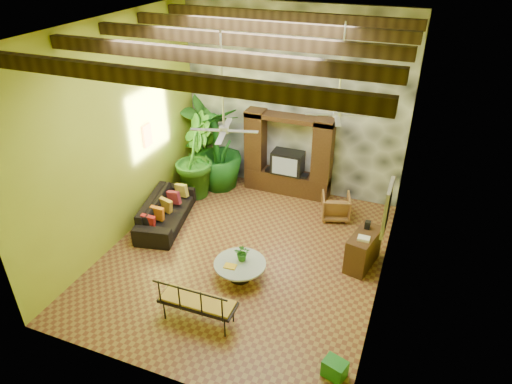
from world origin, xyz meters
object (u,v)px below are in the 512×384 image
at_px(ceiling_fan_back, 338,104).
at_px(iron_bench, 196,302).
at_px(ceiling_fan_front, 224,119).
at_px(tall_plant_a, 204,138).
at_px(side_console, 363,250).
at_px(green_bin, 335,369).
at_px(coffee_table, 240,268).
at_px(tall_plant_b, 194,156).
at_px(entertainment_center, 288,161).
at_px(wicker_armchair, 336,206).
at_px(sofa, 166,211).
at_px(tall_plant_c, 218,148).

relative_size(ceiling_fan_back, iron_bench, 1.26).
height_order(ceiling_fan_front, tall_plant_a, ceiling_fan_front).
distance_m(side_console, green_bin, 3.09).
xyz_separation_m(tall_plant_a, coffee_table, (2.78, -3.91, -0.96)).
bearing_deg(tall_plant_a, iron_bench, -64.84).
bearing_deg(tall_plant_a, tall_plant_b, -78.21).
height_order(tall_plant_a, side_console, tall_plant_a).
bearing_deg(tall_plant_b, coffee_table, -48.35).
height_order(entertainment_center, side_console, entertainment_center).
bearing_deg(green_bin, tall_plant_b, 137.48).
bearing_deg(coffee_table, entertainment_center, 93.28).
relative_size(ceiling_fan_back, side_console, 1.83).
height_order(wicker_armchair, coffee_table, wicker_armchair).
bearing_deg(green_bin, iron_bench, 175.46).
relative_size(ceiling_fan_back, wicker_armchair, 2.60).
bearing_deg(wicker_armchair, side_console, 103.77).
relative_size(ceiling_fan_front, tall_plant_a, 0.76).
bearing_deg(coffee_table, wicker_armchair, 66.27).
xyz_separation_m(sofa, tall_plant_a, (-0.21, 2.61, 0.88)).
xyz_separation_m(ceiling_fan_back, sofa, (-3.94, -0.66, -3.06)).
relative_size(tall_plant_b, coffee_table, 2.07).
relative_size(tall_plant_a, coffee_table, 2.21).
xyz_separation_m(iron_bench, green_bin, (2.68, -0.21, -0.37)).
distance_m(sofa, tall_plant_b, 1.78).
height_order(tall_plant_a, iron_bench, tall_plant_a).
bearing_deg(ceiling_fan_front, tall_plant_a, 123.58).
bearing_deg(wicker_armchair, tall_plant_c, -23.51).
bearing_deg(side_console, entertainment_center, 147.89).
distance_m(tall_plant_b, green_bin, 6.85).
bearing_deg(tall_plant_a, sofa, -85.30).
distance_m(sofa, side_console, 4.89).
bearing_deg(tall_plant_c, ceiling_fan_front, -61.40).
height_order(entertainment_center, ceiling_fan_front, ceiling_fan_front).
distance_m(tall_plant_a, green_bin, 7.72).
bearing_deg(green_bin, wicker_armchair, 102.76).
xyz_separation_m(wicker_armchair, coffee_table, (-1.35, -3.07, -0.07)).
relative_size(sofa, tall_plant_a, 0.96).
height_order(ceiling_fan_front, iron_bench, ceiling_fan_front).
xyz_separation_m(coffee_table, side_console, (2.33, 1.39, 0.15)).
height_order(ceiling_fan_back, sofa, ceiling_fan_back).
xyz_separation_m(ceiling_fan_front, wicker_armchair, (1.77, 2.71, -3.08)).
bearing_deg(side_console, ceiling_fan_front, -147.05).
xyz_separation_m(ceiling_fan_front, side_console, (2.75, 1.03, -2.99)).
height_order(ceiling_fan_front, wicker_armchair, ceiling_fan_front).
bearing_deg(coffee_table, tall_plant_b, 131.65).
bearing_deg(coffee_table, tall_plant_c, 121.42).
relative_size(tall_plant_b, green_bin, 6.05).
height_order(wicker_armchair, side_console, side_console).
relative_size(ceiling_fan_back, tall_plant_c, 0.79).
bearing_deg(coffee_table, green_bin, -34.90).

